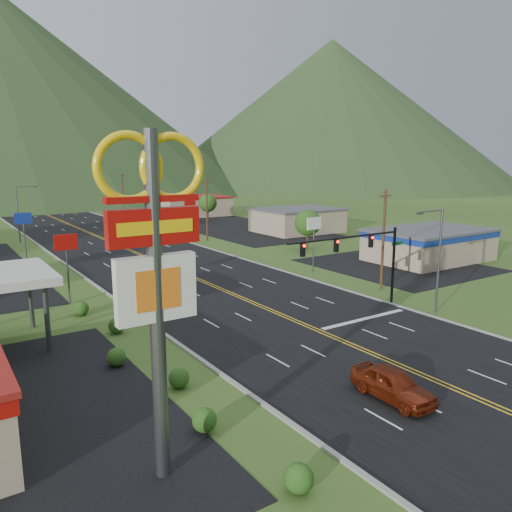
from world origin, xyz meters
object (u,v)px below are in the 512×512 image
traffic_signal (362,250)px  car_red_far (135,232)px  pylon_sign (155,255)px  car_dark_mid (151,268)px  streetlight_west (20,210)px  streetlight_east (437,253)px  car_red_near (393,385)px

traffic_signal → car_red_far: bearing=91.2°
pylon_sign → car_dark_mid: 38.71m
pylon_sign → streetlight_west: pylon_sign is taller
traffic_signal → streetlight_east: 6.17m
traffic_signal → car_dark_mid: (-9.78, 23.19, -4.55)m
streetlight_west → car_red_far: (17.05, -4.01, -4.41)m
pylon_sign → traffic_signal: pylon_sign is taller
streetlight_west → car_red_far: bearing=-13.2°
streetlight_east → car_dark_mid: (-14.47, 27.18, -4.40)m
traffic_signal → car_dark_mid: bearing=112.9°
streetlight_east → streetlight_west: bearing=110.9°
streetlight_east → car_red_near: size_ratio=1.80×
car_red_near → car_red_far: (9.30, 64.75, -0.09)m
streetlight_east → car_red_far: (-5.81, 55.99, -4.41)m
streetlight_east → car_red_far: size_ratio=1.93×
traffic_signal → streetlight_east: streetlight_east is taller
streetlight_east → car_dark_mid: streetlight_east is taller
streetlight_west → pylon_sign: bearing=-94.5°
pylon_sign → car_red_near: size_ratio=2.80×
car_red_near → streetlight_east: bearing=30.5°
car_red_far → car_dark_mid: bearing=70.4°
traffic_signal → car_red_far: 52.20m
pylon_sign → streetlight_west: (5.32, 68.00, -4.12)m
streetlight_west → traffic_signal: bearing=-72.0°
car_red_far → traffic_signal: bearing=88.3°
car_red_near → car_dark_mid: bearing=89.4°
streetlight_west → car_dark_mid: size_ratio=1.67×
streetlight_west → car_red_near: (7.75, -68.76, -4.33)m
streetlight_west → car_red_far: size_ratio=1.93×
pylon_sign → car_red_far: 68.32m
pylon_sign → traffic_signal: 26.67m
streetlight_west → car_dark_mid: 34.16m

